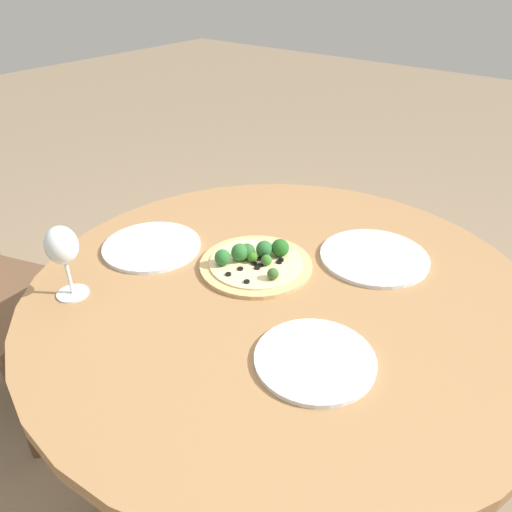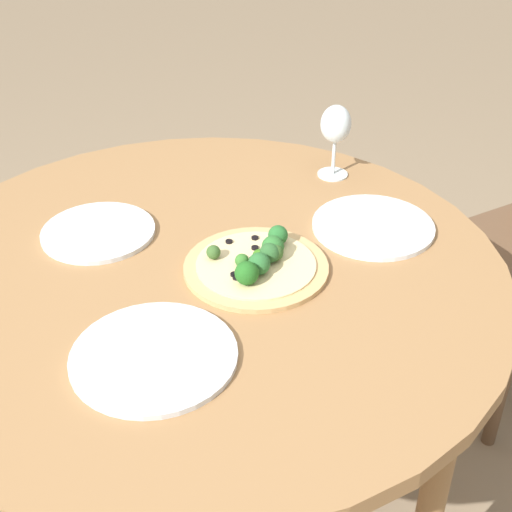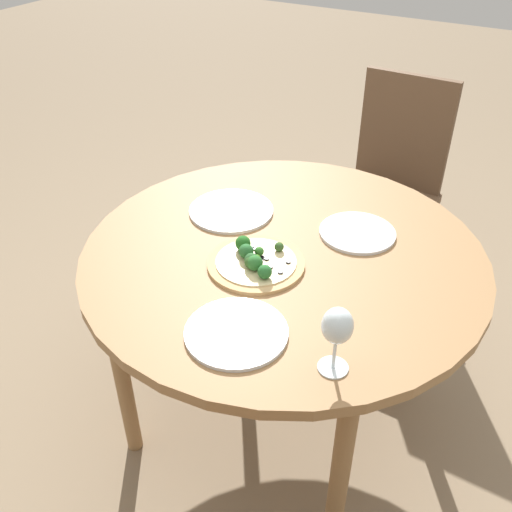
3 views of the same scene
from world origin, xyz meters
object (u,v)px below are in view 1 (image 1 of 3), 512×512
(pizza, at_px, (255,261))
(plate_side, at_px, (152,246))
(wine_glass, at_px, (62,248))
(plate_near, at_px, (374,257))
(plate_far, at_px, (315,359))

(pizza, bearing_deg, plate_side, 110.59)
(plate_side, bearing_deg, wine_glass, -176.91)
(plate_near, distance_m, plate_far, 0.40)
(wine_glass, distance_m, plate_far, 0.57)
(wine_glass, xyz_separation_m, plate_far, (0.15, -0.53, -0.11))
(pizza, height_order, plate_near, pizza)
(wine_glass, bearing_deg, pizza, -35.93)
(wine_glass, distance_m, plate_near, 0.72)
(pizza, xyz_separation_m, plate_side, (-0.10, 0.26, -0.01))
(plate_far, xyz_separation_m, plate_side, (0.09, 0.55, 0.00))
(plate_far, bearing_deg, plate_near, 11.29)
(plate_near, relative_size, plate_side, 1.07)
(pizza, height_order, wine_glass, wine_glass)
(pizza, relative_size, wine_glass, 1.60)
(pizza, distance_m, plate_near, 0.29)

